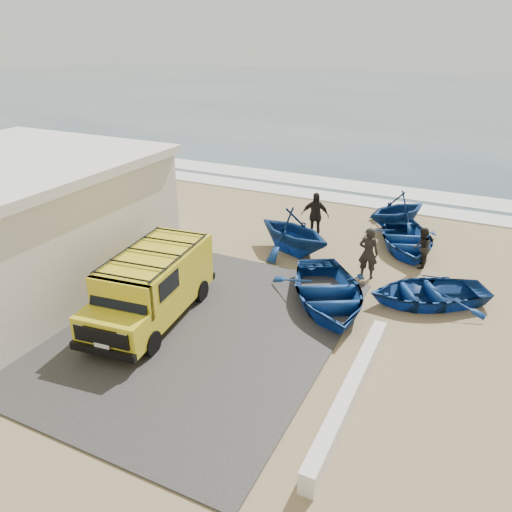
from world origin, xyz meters
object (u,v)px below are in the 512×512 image
(boat_near_right, at_px, (428,292))
(boat_mid_left, at_px, (293,231))
(parapet, at_px, (351,392))
(van, at_px, (152,284))
(boat_far_left, at_px, (397,210))
(fisherman_front, at_px, (368,253))
(boat_mid_right, at_px, (406,239))
(fisherman_back, at_px, (315,216))
(boat_near_left, at_px, (328,292))
(fisherman_middle, at_px, (422,248))
(building, at_px, (3,223))

(boat_near_right, xyz_separation_m, boat_mid_left, (-5.44, 1.86, 0.51))
(parapet, bearing_deg, van, 170.38)
(boat_near_right, height_order, boat_far_left, boat_far_left)
(parapet, relative_size, boat_near_right, 1.56)
(boat_near_right, bearing_deg, boat_mid_left, -139.64)
(fisherman_front, bearing_deg, van, 43.78)
(boat_mid_left, distance_m, boat_far_left, 5.56)
(van, distance_m, fisherman_front, 7.59)
(boat_mid_right, xyz_separation_m, boat_far_left, (-0.88, 2.35, 0.39))
(van, height_order, fisherman_back, van)
(fisherman_front, height_order, fisherman_back, fisherman_back)
(boat_near_left, distance_m, fisherman_front, 2.63)
(van, distance_m, boat_far_left, 12.17)
(boat_mid_left, bearing_deg, fisherman_middle, -58.70)
(boat_far_left, height_order, fisherman_front, fisherman_front)
(boat_near_left, relative_size, fisherman_back, 2.27)
(parapet, xyz_separation_m, boat_mid_left, (-4.54, 7.55, 0.63))
(building, distance_m, boat_mid_left, 10.38)
(boat_mid_left, relative_size, boat_far_left, 1.10)
(boat_mid_left, height_order, fisherman_front, fisherman_front)
(boat_near_left, relative_size, fisherman_middle, 2.94)
(building, height_order, boat_far_left, building)
(boat_near_left, bearing_deg, boat_mid_right, 46.25)
(parapet, distance_m, fisherman_front, 6.82)
(boat_mid_left, bearing_deg, boat_near_right, -86.98)
(parapet, xyz_separation_m, boat_near_right, (0.90, 5.69, 0.12))
(van, height_order, boat_far_left, van)
(boat_far_left, bearing_deg, boat_near_right, -36.37)
(boat_near_right, height_order, boat_mid_right, boat_mid_right)
(boat_far_left, bearing_deg, building, -100.96)
(parapet, height_order, boat_near_right, boat_near_right)
(van, xyz_separation_m, fisherman_front, (5.17, 5.55, -0.20))
(boat_near_left, bearing_deg, boat_mid_left, 97.41)
(parapet, bearing_deg, building, 175.42)
(parapet, height_order, fisherman_front, fisherman_front)
(fisherman_front, bearing_deg, parapet, 98.13)
(boat_mid_left, bearing_deg, fisherman_front, -83.74)
(building, bearing_deg, van, 0.98)
(fisherman_middle, distance_m, fisherman_back, 4.64)
(boat_mid_left, xyz_separation_m, boat_far_left, (3.11, 4.61, -0.08))
(boat_far_left, xyz_separation_m, fisherman_back, (-2.87, -2.82, 0.18))
(boat_mid_left, bearing_deg, boat_mid_right, -38.60)
(parapet, distance_m, boat_mid_right, 9.82)
(van, relative_size, fisherman_front, 2.74)
(building, bearing_deg, fisherman_front, 26.86)
(boat_near_left, relative_size, boat_mid_right, 1.08)
(van, xyz_separation_m, boat_mid_left, (1.97, 6.44, -0.24))
(building, xyz_separation_m, boat_near_right, (13.40, 4.69, -1.77))
(building, relative_size, van, 1.81)
(boat_mid_right, bearing_deg, fisherman_back, 167.54)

